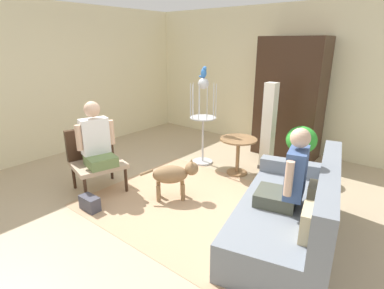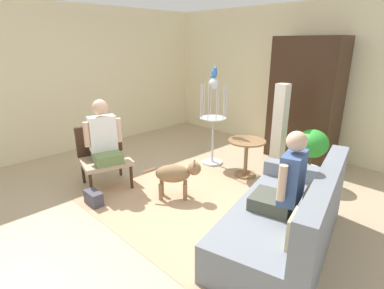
{
  "view_description": "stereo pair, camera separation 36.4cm",
  "coord_description": "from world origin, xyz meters",
  "px_view_note": "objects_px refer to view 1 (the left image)",
  "views": [
    {
      "loc": [
        2.41,
        -2.77,
        2.05
      ],
      "look_at": [
        0.23,
        -0.09,
        0.89
      ],
      "focal_mm": 28.58,
      "sensor_mm": 36.0,
      "label": 1
    },
    {
      "loc": [
        2.68,
        -2.52,
        2.05
      ],
      "look_at": [
        0.23,
        -0.09,
        0.89
      ],
      "focal_mm": 28.58,
      "sensor_mm": 36.0,
      "label": 2
    }
  ],
  "objects_px": {
    "couch": "(292,215)",
    "round_end_table": "(238,150)",
    "armchair": "(94,155)",
    "armoire_cabinet": "(290,99)",
    "dog": "(174,175)",
    "potted_plant": "(301,147)",
    "person_on_armchair": "(96,139)",
    "bird_cage_stand": "(203,117)",
    "column_lamp": "(269,128)",
    "handbag": "(90,203)",
    "parrot": "(204,72)",
    "person_on_couch": "(290,177)"
  },
  "relations": [
    {
      "from": "couch",
      "to": "round_end_table",
      "type": "relative_size",
      "value": 3.49
    },
    {
      "from": "armchair",
      "to": "armoire_cabinet",
      "type": "relative_size",
      "value": 0.41
    },
    {
      "from": "dog",
      "to": "potted_plant",
      "type": "relative_size",
      "value": 0.72
    },
    {
      "from": "armchair",
      "to": "person_on_armchair",
      "type": "height_order",
      "value": "person_on_armchair"
    },
    {
      "from": "couch",
      "to": "bird_cage_stand",
      "type": "bearing_deg",
      "value": 150.56
    },
    {
      "from": "column_lamp",
      "to": "handbag",
      "type": "bearing_deg",
      "value": -112.57
    },
    {
      "from": "person_on_armchair",
      "to": "column_lamp",
      "type": "height_order",
      "value": "column_lamp"
    },
    {
      "from": "person_on_armchair",
      "to": "parrot",
      "type": "distance_m",
      "value": 2.03
    },
    {
      "from": "armoire_cabinet",
      "to": "column_lamp",
      "type": "bearing_deg",
      "value": -87.99
    },
    {
      "from": "parrot",
      "to": "potted_plant",
      "type": "distance_m",
      "value": 1.94
    },
    {
      "from": "person_on_armchair",
      "to": "armoire_cabinet",
      "type": "xyz_separation_m",
      "value": [
        1.44,
        3.13,
        0.29
      ]
    },
    {
      "from": "column_lamp",
      "to": "armoire_cabinet",
      "type": "distance_m",
      "value": 0.93
    },
    {
      "from": "dog",
      "to": "round_end_table",
      "type": "bearing_deg",
      "value": 79.8
    },
    {
      "from": "couch",
      "to": "armoire_cabinet",
      "type": "height_order",
      "value": "armoire_cabinet"
    },
    {
      "from": "armoire_cabinet",
      "to": "armchair",
      "type": "bearing_deg",
      "value": -117.3
    },
    {
      "from": "dog",
      "to": "handbag",
      "type": "distance_m",
      "value": 1.13
    },
    {
      "from": "couch",
      "to": "parrot",
      "type": "height_order",
      "value": "parrot"
    },
    {
      "from": "potted_plant",
      "to": "column_lamp",
      "type": "relative_size",
      "value": 0.57
    },
    {
      "from": "round_end_table",
      "to": "handbag",
      "type": "xyz_separation_m",
      "value": [
        -0.86,
        -2.19,
        -0.31
      ]
    },
    {
      "from": "potted_plant",
      "to": "armoire_cabinet",
      "type": "relative_size",
      "value": 0.39
    },
    {
      "from": "person_on_couch",
      "to": "handbag",
      "type": "height_order",
      "value": "person_on_couch"
    },
    {
      "from": "column_lamp",
      "to": "handbag",
      "type": "relative_size",
      "value": 5.13
    },
    {
      "from": "round_end_table",
      "to": "parrot",
      "type": "bearing_deg",
      "value": 177.71
    },
    {
      "from": "bird_cage_stand",
      "to": "handbag",
      "type": "bearing_deg",
      "value": -93.22
    },
    {
      "from": "person_on_couch",
      "to": "bird_cage_stand",
      "type": "height_order",
      "value": "bird_cage_stand"
    },
    {
      "from": "potted_plant",
      "to": "handbag",
      "type": "bearing_deg",
      "value": -122.04
    },
    {
      "from": "potted_plant",
      "to": "column_lamp",
      "type": "distance_m",
      "value": 0.6
    },
    {
      "from": "person_on_couch",
      "to": "column_lamp",
      "type": "xyz_separation_m",
      "value": [
        -1.05,
        1.69,
        -0.02
      ]
    },
    {
      "from": "dog",
      "to": "column_lamp",
      "type": "xyz_separation_m",
      "value": [
        0.49,
        1.78,
        0.36
      ]
    },
    {
      "from": "armoire_cabinet",
      "to": "handbag",
      "type": "bearing_deg",
      "value": -107.06
    },
    {
      "from": "column_lamp",
      "to": "parrot",
      "type": "bearing_deg",
      "value": -154.43
    },
    {
      "from": "dog",
      "to": "parrot",
      "type": "bearing_deg",
      "value": 110.89
    },
    {
      "from": "couch",
      "to": "person_on_armchair",
      "type": "bearing_deg",
      "value": -166.53
    },
    {
      "from": "person_on_couch",
      "to": "armchair",
      "type": "bearing_deg",
      "value": -168.63
    },
    {
      "from": "person_on_armchair",
      "to": "parrot",
      "type": "height_order",
      "value": "parrot"
    },
    {
      "from": "person_on_armchair",
      "to": "bird_cage_stand",
      "type": "distance_m",
      "value": 1.86
    },
    {
      "from": "bird_cage_stand",
      "to": "handbag",
      "type": "height_order",
      "value": "bird_cage_stand"
    },
    {
      "from": "bird_cage_stand",
      "to": "column_lamp",
      "type": "bearing_deg",
      "value": 25.48
    },
    {
      "from": "parrot",
      "to": "potted_plant",
      "type": "height_order",
      "value": "parrot"
    },
    {
      "from": "potted_plant",
      "to": "couch",
      "type": "bearing_deg",
      "value": -71.74
    },
    {
      "from": "bird_cage_stand",
      "to": "handbag",
      "type": "xyz_separation_m",
      "value": [
        -0.12,
        -2.22,
        -0.74
      ]
    },
    {
      "from": "potted_plant",
      "to": "parrot",
      "type": "bearing_deg",
      "value": -163.26
    },
    {
      "from": "bird_cage_stand",
      "to": "handbag",
      "type": "relative_size",
      "value": 5.27
    },
    {
      "from": "person_on_couch",
      "to": "handbag",
      "type": "distance_m",
      "value": 2.47
    },
    {
      "from": "round_end_table",
      "to": "parrot",
      "type": "xyz_separation_m",
      "value": [
        -0.73,
        0.03,
        1.17
      ]
    },
    {
      "from": "round_end_table",
      "to": "potted_plant",
      "type": "height_order",
      "value": "potted_plant"
    },
    {
      "from": "handbag",
      "to": "potted_plant",
      "type": "bearing_deg",
      "value": 57.96
    },
    {
      "from": "dog",
      "to": "armoire_cabinet",
      "type": "xyz_separation_m",
      "value": [
        0.46,
        2.64,
        0.72
      ]
    },
    {
      "from": "round_end_table",
      "to": "potted_plant",
      "type": "relative_size",
      "value": 0.72
    },
    {
      "from": "parrot",
      "to": "column_lamp",
      "type": "height_order",
      "value": "parrot"
    }
  ]
}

